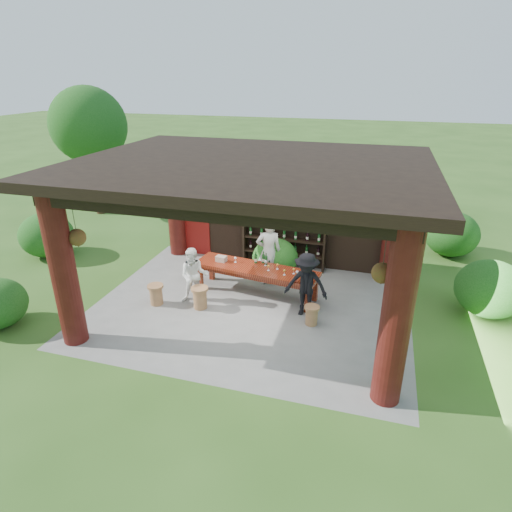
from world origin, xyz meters
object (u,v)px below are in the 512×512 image
(tasting_table, at_px, (256,272))
(host, at_px, (269,252))
(stool_near_left, at_px, (200,297))
(stool_near_right, at_px, (312,315))
(guest_man, at_px, (306,285))
(napkin_basket, at_px, (221,259))
(wine_shelf, at_px, (284,232))
(stool_far_left, at_px, (156,294))
(guest_woman, at_px, (194,276))

(tasting_table, relative_size, host, 1.79)
(stool_near_left, xyz_separation_m, stool_near_right, (2.68, 0.02, -0.05))
(guest_man, bearing_deg, napkin_basket, 163.78)
(wine_shelf, distance_m, stool_far_left, 3.98)
(tasting_table, height_order, guest_man, guest_man)
(stool_far_left, distance_m, guest_woman, 1.03)
(stool_far_left, height_order, napkin_basket, napkin_basket)
(stool_far_left, relative_size, guest_man, 0.33)
(stool_near_left, height_order, stool_near_right, stool_near_left)
(wine_shelf, relative_size, host, 1.32)
(wine_shelf, height_order, stool_far_left, wine_shelf)
(stool_near_left, xyz_separation_m, guest_man, (2.46, 0.41, 0.48))
(stool_near_left, height_order, guest_man, guest_man)
(guest_woman, relative_size, guest_man, 0.91)
(stool_near_right, xyz_separation_m, host, (-1.45, 1.69, 0.66))
(stool_far_left, relative_size, host, 0.28)
(tasting_table, bearing_deg, napkin_basket, 173.37)
(napkin_basket, bearing_deg, stool_near_right, -23.63)
(wine_shelf, xyz_separation_m, tasting_table, (-0.29, -1.85, -0.42))
(wine_shelf, height_order, napkin_basket, wine_shelf)
(wine_shelf, height_order, stool_near_left, wine_shelf)
(tasting_table, height_order, stool_near_left, tasting_table)
(tasting_table, distance_m, guest_woman, 1.55)
(stool_near_right, xyz_separation_m, napkin_basket, (-2.55, 1.12, 0.58))
(stool_far_left, bearing_deg, tasting_table, 27.77)
(wine_shelf, xyz_separation_m, host, (-0.15, -1.16, -0.15))
(host, bearing_deg, guest_woman, 24.58)
(stool_near_right, distance_m, host, 2.32)
(host, relative_size, napkin_basket, 6.93)
(stool_far_left, bearing_deg, wine_shelf, 50.47)
(tasting_table, distance_m, stool_near_left, 1.54)
(tasting_table, relative_size, stool_near_right, 7.14)
(stool_far_left, xyz_separation_m, guest_man, (3.56, 0.54, 0.50))
(tasting_table, bearing_deg, stool_near_right, -32.37)
(guest_woman, xyz_separation_m, guest_man, (2.70, 0.16, 0.07))
(tasting_table, relative_size, guest_man, 2.10)
(wine_shelf, bearing_deg, napkin_basket, -125.78)
(tasting_table, bearing_deg, stool_far_left, -152.23)
(wine_shelf, bearing_deg, stool_far_left, -129.53)
(guest_woman, bearing_deg, guest_man, -14.88)
(stool_far_left, distance_m, guest_man, 3.63)
(stool_far_left, distance_m, napkin_basket, 1.85)
(stool_near_left, bearing_deg, tasting_table, 43.09)
(tasting_table, bearing_deg, guest_woman, -150.00)
(tasting_table, bearing_deg, guest_man, -24.34)
(stool_far_left, xyz_separation_m, guest_woman, (0.86, 0.38, 0.43))
(tasting_table, distance_m, guest_man, 1.50)
(guest_woman, bearing_deg, host, 26.65)
(stool_near_left, distance_m, guest_woman, 0.54)
(host, relative_size, guest_man, 1.17)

